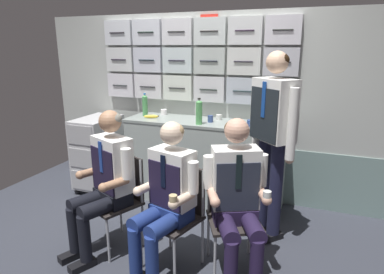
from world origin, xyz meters
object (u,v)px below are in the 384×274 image
object	(u,v)px
folding_chair_left	(122,191)
folding_chair_by_counter	(232,206)
snack_banana	(151,116)
service_trolley	(98,151)
crew_member_by_counter	(237,194)
coffee_cup_white	(219,117)
crew_member_left	(105,177)
folding_chair_right	(179,205)
sparkling_bottle_green	(199,112)
crew_member_right	(166,194)
crew_member_standing	(273,130)

from	to	relation	value
folding_chair_left	folding_chair_by_counter	size ratio (longest dim) A/B	1.00
snack_banana	service_trolley	bearing A→B (deg)	-175.62
snack_banana	crew_member_by_counter	bearing A→B (deg)	-39.80
coffee_cup_white	crew_member_left	bearing A→B (deg)	-113.72
service_trolley	folding_chair_right	xyz separation A→B (m)	(1.56, -1.03, 0.01)
sparkling_bottle_green	snack_banana	bearing A→B (deg)	171.24
folding_chair_right	coffee_cup_white	bearing A→B (deg)	92.50
crew_member_right	crew_member_by_counter	world-z (taller)	crew_member_by_counter
service_trolley	crew_member_left	bearing A→B (deg)	-50.79
crew_member_standing	coffee_cup_white	xyz separation A→B (m)	(-0.69, 0.62, -0.05)
service_trolley	folding_chair_by_counter	world-z (taller)	service_trolley
folding_chair_by_counter	crew_member_by_counter	distance (m)	0.24
crew_member_left	crew_member_standing	distance (m)	1.53
service_trolley	sparkling_bottle_green	world-z (taller)	sparkling_bottle_green
crew_member_right	crew_member_standing	size ratio (longest dim) A/B	0.71
folding_chair_left	folding_chair_right	distance (m)	0.60
folding_chair_right	sparkling_bottle_green	bearing A→B (deg)	100.80
folding_chair_right	crew_member_right	xyz separation A→B (m)	(-0.04, -0.16, 0.16)
folding_chair_by_counter	crew_member_by_counter	bearing A→B (deg)	-63.42
crew_member_right	folding_chair_by_counter	distance (m)	0.57
folding_chair_right	folding_chair_by_counter	xyz separation A→B (m)	(0.41, 0.15, 0.00)
folding_chair_left	service_trolley	bearing A→B (deg)	135.17
service_trolley	crew_member_by_counter	distance (m)	2.29
service_trolley	folding_chair_left	bearing A→B (deg)	-44.83
crew_member_right	folding_chair_left	bearing A→B (deg)	157.47
service_trolley	crew_member_left	xyz separation A→B (m)	(0.90, -1.10, 0.20)
service_trolley	coffee_cup_white	distance (m)	1.60
folding_chair_left	coffee_cup_white	size ratio (longest dim) A/B	12.35
snack_banana	folding_chair_right	bearing A→B (deg)	-53.02
crew_member_standing	sparkling_bottle_green	xyz separation A→B (m)	(-0.82, 0.32, 0.05)
crew_member_by_counter	coffee_cup_white	bearing A→B (deg)	112.67
crew_member_left	snack_banana	xyz separation A→B (m)	(-0.16, 1.16, 0.29)
crew_member_left	crew_member_right	world-z (taller)	crew_member_left
folding_chair_by_counter	sparkling_bottle_green	bearing A→B (deg)	125.35
service_trolley	snack_banana	distance (m)	0.89
folding_chair_left	crew_member_by_counter	world-z (taller)	crew_member_by_counter
service_trolley	folding_chair_by_counter	xyz separation A→B (m)	(1.96, -0.88, 0.01)
folding_chair_by_counter	crew_member_standing	xyz separation A→B (m)	(0.22, 0.53, 0.54)
snack_banana	sparkling_bottle_green	bearing A→B (deg)	-8.76
crew_member_by_counter	sparkling_bottle_green	distance (m)	1.26
coffee_cup_white	folding_chair_left	bearing A→B (deg)	-113.73
folding_chair_left	crew_member_by_counter	bearing A→B (deg)	-3.54
service_trolley	snack_banana	xyz separation A→B (m)	(0.74, 0.06, 0.49)
crew_member_left	folding_chair_by_counter	xyz separation A→B (m)	(1.06, 0.22, -0.18)
crew_member_left	crew_member_by_counter	distance (m)	1.14
crew_member_standing	sparkling_bottle_green	size ratio (longest dim) A/B	6.15
crew_member_standing	snack_banana	distance (m)	1.51
crew_member_left	crew_member_standing	bearing A→B (deg)	30.18
folding_chair_right	snack_banana	xyz separation A→B (m)	(-0.82, 1.09, 0.48)
crew_member_right	crew_member_by_counter	bearing A→B (deg)	17.00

